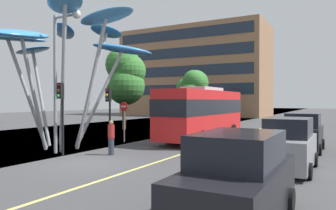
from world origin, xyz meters
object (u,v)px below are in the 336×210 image
(traffic_light_kerb_far, at_px, (109,104))
(red_bus, at_px, (203,111))
(car_parked_near, at_px, (238,181))
(car_parked_mid, at_px, (288,146))
(street_lamp, at_px, (61,63))
(traffic_light_kerb_near, at_px, (61,103))
(pedestrian, at_px, (111,138))
(leaf_sculpture, at_px, (67,41))
(no_entry_sign, at_px, (124,115))
(car_parked_far, at_px, (303,133))

(traffic_light_kerb_far, bearing_deg, red_bus, 56.20)
(car_parked_near, bearing_deg, red_bus, 115.58)
(red_bus, height_order, car_parked_mid, red_bus)
(street_lamp, bearing_deg, red_bus, 65.44)
(traffic_light_kerb_near, relative_size, street_lamp, 0.50)
(street_lamp, height_order, pedestrian, street_lamp)
(traffic_light_kerb_far, xyz_separation_m, street_lamp, (-0.36, -3.44, 2.18))
(car_parked_mid, bearing_deg, pedestrian, -176.75)
(leaf_sculpture, bearing_deg, no_entry_sign, 65.43)
(traffic_light_kerb_far, bearing_deg, car_parked_near, -38.69)
(street_lamp, bearing_deg, traffic_light_kerb_near, -43.26)
(traffic_light_kerb_near, relative_size, traffic_light_kerb_far, 1.04)
(car_parked_near, xyz_separation_m, car_parked_mid, (0.12, 6.50, 0.01))
(red_bus, height_order, car_parked_far, red_bus)
(car_parked_far, bearing_deg, leaf_sculpture, -157.68)
(no_entry_sign, bearing_deg, car_parked_near, -43.88)
(car_parked_near, xyz_separation_m, street_lamp, (-10.95, 5.04, 3.78))
(leaf_sculpture, xyz_separation_m, no_entry_sign, (1.61, 3.52, -4.56))
(leaf_sculpture, bearing_deg, street_lamp, -50.67)
(car_parked_near, xyz_separation_m, car_parked_far, (0.05, 12.23, 0.01))
(car_parked_near, height_order, pedestrian, car_parked_near)
(red_bus, relative_size, car_parked_near, 2.25)
(pedestrian, bearing_deg, traffic_light_kerb_far, 131.21)
(traffic_light_kerb_far, distance_m, car_parked_far, 11.39)
(red_bus, xyz_separation_m, traffic_light_kerb_near, (-3.68, -9.59, 0.63))
(red_bus, relative_size, leaf_sculpture, 0.98)
(leaf_sculpture, relative_size, car_parked_mid, 2.52)
(red_bus, bearing_deg, traffic_light_kerb_near, -111.02)
(traffic_light_kerb_far, relative_size, street_lamp, 0.48)
(traffic_light_kerb_far, distance_m, car_parked_mid, 11.00)
(traffic_light_kerb_near, distance_m, car_parked_near, 11.55)
(red_bus, relative_size, street_lamp, 1.37)
(car_parked_near, relative_size, no_entry_sign, 1.67)
(red_bus, bearing_deg, pedestrian, -101.46)
(traffic_light_kerb_near, height_order, street_lamp, street_lamp)
(pedestrian, bearing_deg, street_lamp, -158.72)
(traffic_light_kerb_near, bearing_deg, leaf_sculpture, 130.85)
(car_parked_near, distance_m, no_entry_sign, 15.26)
(traffic_light_kerb_far, height_order, pedestrian, traffic_light_kerb_far)
(leaf_sculpture, distance_m, traffic_light_kerb_near, 4.92)
(car_parked_far, xyz_separation_m, pedestrian, (-8.48, -6.21, -0.09))
(traffic_light_kerb_far, xyz_separation_m, car_parked_near, (10.59, -8.48, -1.59))
(leaf_sculpture, distance_m, car_parked_far, 14.68)
(car_parked_mid, distance_m, car_parked_far, 5.73)
(traffic_light_kerb_near, height_order, pedestrian, traffic_light_kerb_near)
(car_parked_mid, xyz_separation_m, pedestrian, (-8.55, -0.49, -0.09))
(traffic_light_kerb_near, xyz_separation_m, traffic_light_kerb_far, (-0.12, 3.90, -0.11))
(street_lamp, relative_size, pedestrian, 4.16)
(traffic_light_kerb_near, xyz_separation_m, car_parked_near, (10.46, -4.58, -1.70))
(traffic_light_kerb_far, height_order, car_parked_near, traffic_light_kerb_far)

